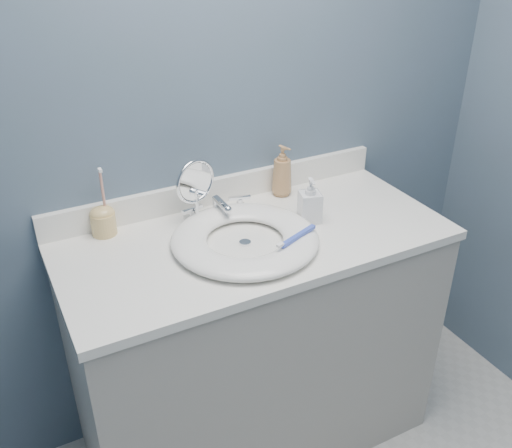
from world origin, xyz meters
TOP-DOWN VIEW (x-y plane):
  - back_wall at (0.00, 1.25)m, footprint 2.20×0.02m
  - vanity_cabinet at (0.00, 0.97)m, footprint 1.20×0.55m
  - countertop at (0.00, 0.97)m, footprint 1.22×0.57m
  - backsplash at (0.00, 1.24)m, footprint 1.22×0.02m
  - basin at (-0.05, 0.94)m, footprint 0.45×0.45m
  - drain at (-0.05, 0.94)m, footprint 0.04×0.04m
  - faucet at (-0.05, 1.14)m, footprint 0.25×0.13m
  - makeup_mirror at (-0.13, 1.14)m, footprint 0.15×0.08m
  - soap_bottle_amber at (0.22, 1.19)m, footprint 0.09×0.09m
  - soap_bottle_clear at (0.20, 0.98)m, footprint 0.08×0.08m
  - toothbrush_holder at (-0.41, 1.20)m, footprint 0.08×0.08m
  - toothbrush_lying at (0.07, 0.85)m, footprint 0.17×0.08m

SIDE VIEW (x-z plane):
  - vanity_cabinet at x=0.00m, z-range 0.00..0.85m
  - countertop at x=0.00m, z-range 0.85..0.88m
  - drain at x=-0.05m, z-range 0.88..0.89m
  - basin at x=-0.05m, z-range 0.88..0.92m
  - faucet at x=-0.05m, z-range 0.87..0.95m
  - toothbrush_lying at x=0.07m, z-range 0.92..0.93m
  - backsplash at x=0.00m, z-range 0.88..0.97m
  - toothbrush_holder at x=-0.41m, z-range 0.82..1.04m
  - soap_bottle_clear at x=0.20m, z-range 0.88..1.03m
  - soap_bottle_amber at x=0.22m, z-range 0.88..1.06m
  - makeup_mirror at x=-0.13m, z-range 0.89..1.11m
  - back_wall at x=0.00m, z-range 0.00..2.40m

